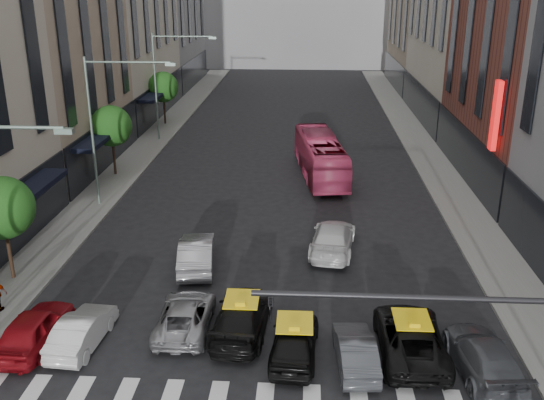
% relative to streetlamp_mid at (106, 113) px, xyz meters
% --- Properties ---
extents(sidewalk_left, '(3.00, 96.00, 0.15)m').
position_rel_streetlamp_mid_xyz_m(sidewalk_left, '(-1.46, 10.00, -5.83)').
color(sidewalk_left, slate).
rests_on(sidewalk_left, ground).
extents(sidewalk_right, '(3.00, 96.00, 0.15)m').
position_rel_streetlamp_mid_xyz_m(sidewalk_right, '(21.54, 10.00, -5.83)').
color(sidewalk_right, slate).
rests_on(sidewalk_right, ground).
extents(tree_near, '(2.88, 2.88, 4.95)m').
position_rel_streetlamp_mid_xyz_m(tree_near, '(-1.76, -10.00, -2.25)').
color(tree_near, black).
rests_on(tree_near, sidewalk_left).
extents(tree_mid, '(2.88, 2.88, 4.95)m').
position_rel_streetlamp_mid_xyz_m(tree_mid, '(-1.76, 6.00, -2.25)').
color(tree_mid, black).
rests_on(tree_mid, sidewalk_left).
extents(tree_far, '(2.88, 2.88, 4.95)m').
position_rel_streetlamp_mid_xyz_m(tree_far, '(-1.76, 22.00, -2.25)').
color(tree_far, black).
rests_on(tree_far, sidewalk_left).
extents(streetlamp_mid, '(5.38, 0.25, 9.00)m').
position_rel_streetlamp_mid_xyz_m(streetlamp_mid, '(0.00, 0.00, 0.00)').
color(streetlamp_mid, gray).
rests_on(streetlamp_mid, sidewalk_left).
extents(streetlamp_far, '(5.38, 0.25, 9.00)m').
position_rel_streetlamp_mid_xyz_m(streetlamp_far, '(0.00, 16.00, 0.00)').
color(streetlamp_far, gray).
rests_on(streetlamp_far, sidewalk_left).
extents(traffic_signal, '(10.10, 0.20, 6.00)m').
position_rel_streetlamp_mid_xyz_m(traffic_signal, '(17.74, -21.00, -1.43)').
color(traffic_signal, black).
rests_on(traffic_signal, ground).
extents(liberty_sign, '(0.30, 0.70, 4.00)m').
position_rel_streetlamp_mid_xyz_m(liberty_sign, '(22.64, 0.00, 0.10)').
color(liberty_sign, red).
rests_on(liberty_sign, ground).
extents(car_red, '(1.93, 4.43, 1.49)m').
position_rel_streetlamp_mid_xyz_m(car_red, '(1.58, -15.16, -5.16)').
color(car_red, maroon).
rests_on(car_red, ground).
extents(car_white_front, '(1.69, 4.05, 1.30)m').
position_rel_streetlamp_mid_xyz_m(car_white_front, '(3.40, -15.04, -5.25)').
color(car_white_front, silver).
rests_on(car_white_front, ground).
extents(car_silver, '(2.15, 4.54, 1.25)m').
position_rel_streetlamp_mid_xyz_m(car_silver, '(7.14, -13.69, -5.28)').
color(car_silver, gray).
rests_on(car_silver, ground).
extents(taxi_left, '(2.41, 5.19, 1.47)m').
position_rel_streetlamp_mid_xyz_m(taxi_left, '(9.46, -13.77, -5.17)').
color(taxi_left, black).
rests_on(taxi_left, ground).
extents(taxi_center, '(1.97, 4.32, 1.44)m').
position_rel_streetlamp_mid_xyz_m(taxi_center, '(11.59, -15.33, -5.19)').
color(taxi_center, black).
rests_on(taxi_center, ground).
extents(car_grey_mid, '(1.60, 3.91, 1.26)m').
position_rel_streetlamp_mid_xyz_m(car_grey_mid, '(13.82, -15.76, -5.27)').
color(car_grey_mid, '#37393D').
rests_on(car_grey_mid, ground).
extents(taxi_right, '(2.41, 5.22, 1.45)m').
position_rel_streetlamp_mid_xyz_m(taxi_right, '(15.94, -14.88, -5.18)').
color(taxi_right, black).
rests_on(taxi_right, ground).
extents(car_grey_curb, '(2.39, 4.99, 1.40)m').
position_rel_streetlamp_mid_xyz_m(car_grey_curb, '(18.38, -15.98, -5.20)').
color(car_grey_curb, '#42444A').
rests_on(car_grey_curb, ground).
extents(car_row2_left, '(2.20, 4.83, 1.54)m').
position_rel_streetlamp_mid_xyz_m(car_row2_left, '(6.63, -8.13, -5.14)').
color(car_row2_left, '#A4A3A8').
rests_on(car_row2_left, ground).
extents(car_row2_right, '(2.78, 5.42, 1.50)m').
position_rel_streetlamp_mid_xyz_m(car_row2_right, '(13.35, -5.90, -5.15)').
color(car_row2_right, silver).
rests_on(car_row2_right, ground).
extents(bus, '(3.88, 10.80, 2.94)m').
position_rel_streetlamp_mid_xyz_m(bus, '(12.90, 6.81, -4.43)').
color(bus, '#C43963').
rests_on(bus, ground).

